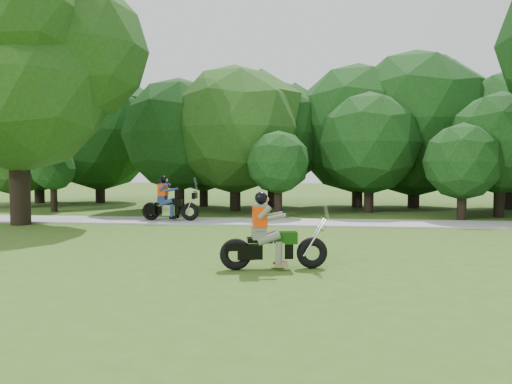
{
  "coord_description": "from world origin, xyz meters",
  "views": [
    {
      "loc": [
        -0.36,
        -9.88,
        2.06
      ],
      "look_at": [
        -1.98,
        4.62,
        1.3
      ],
      "focal_mm": 35.0,
      "sensor_mm": 36.0,
      "label": 1
    }
  ],
  "objects": [
    {
      "name": "tree_line",
      "position": [
        0.99,
        14.6,
        3.65
      ],
      "size": [
        39.58,
        11.75,
        7.69
      ],
      "color": "black",
      "rests_on": "ground"
    },
    {
      "name": "big_tree_west",
      "position": [
        -10.54,
        6.85,
        5.76
      ],
      "size": [
        8.64,
        6.56,
        9.96
      ],
      "color": "black",
      "rests_on": "ground"
    },
    {
      "name": "touring_motorcycle",
      "position": [
        -5.64,
        7.85,
        0.66
      ],
      "size": [
        2.15,
        0.61,
        1.64
      ],
      "rotation": [
        0.0,
        0.0,
        -0.02
      ],
      "color": "black",
      "rests_on": "walkway"
    },
    {
      "name": "walkway",
      "position": [
        0.0,
        8.0,
        0.03
      ],
      "size": [
        60.0,
        2.2,
        0.06
      ],
      "primitive_type": "cube",
      "color": "#9E9E99",
      "rests_on": "ground"
    },
    {
      "name": "ground",
      "position": [
        0.0,
        0.0,
        0.0
      ],
      "size": [
        100.0,
        100.0,
        0.0
      ],
      "primitive_type": "plane",
      "color": "#375718",
      "rests_on": "ground"
    },
    {
      "name": "chopper_motorcycle",
      "position": [
        -1.2,
        -0.08,
        0.57
      ],
      "size": [
        2.16,
        0.83,
        1.55
      ],
      "rotation": [
        0.0,
        0.0,
        0.22
      ],
      "color": "black",
      "rests_on": "ground"
    }
  ]
}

